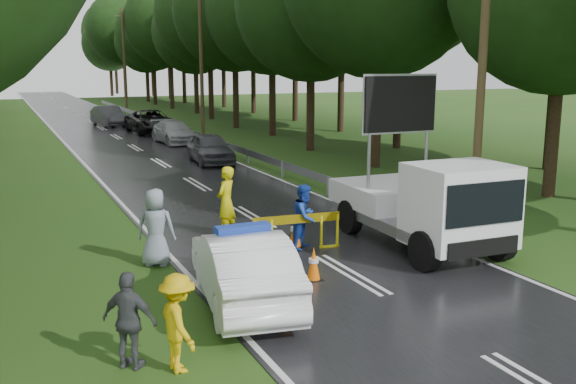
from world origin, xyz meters
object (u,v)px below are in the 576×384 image
civilian (305,217)px  queue_car_second (174,132)px  police_sedan (243,268)px  barrier (297,224)px  queue_car_third (151,122)px  officer (226,202)px  queue_car_fourth (109,116)px  queue_car_first (210,148)px  work_truck (426,204)px

civilian → queue_car_second: 23.12m
police_sedan → barrier: bearing=-122.3°
queue_car_third → officer: bearing=-100.3°
civilian → queue_car_second: size_ratio=0.37×
police_sedan → officer: (1.35, 4.91, 0.24)m
queue_car_second → queue_car_fourth: size_ratio=0.99×
queue_car_fourth → queue_car_first: bearing=-93.9°
officer → police_sedan: bearing=31.9°
barrier → queue_car_fourth: queue_car_fourth is taller
barrier → queue_car_first: (2.50, 14.91, -0.01)m
barrier → queue_car_second: size_ratio=0.51×
work_truck → civilian: (-2.80, 1.30, -0.34)m
officer → queue_car_first: (3.64, 12.81, -0.26)m
queue_car_second → queue_car_third: 6.00m
queue_car_second → police_sedan: bearing=-105.1°
barrier → queue_car_first: 15.12m
police_sedan → work_truck: size_ratio=0.83×
work_truck → officer: bearing=144.5°
queue_car_second → officer: bearing=-104.2°
work_truck → civilian: size_ratio=3.31×
barrier → police_sedan: bearing=-125.2°
police_sedan → queue_car_fourth: bearing=-86.0°
queue_car_fourth → work_truck: bearing=-94.7°
police_sedan → queue_car_second: bearing=-92.4°
barrier → queue_car_first: queue_car_first is taller
queue_car_fourth → barrier: bearing=-99.6°
work_truck → queue_car_second: bearing=92.3°
barrier → queue_car_fourth: 35.47m
queue_car_first → queue_car_third: (0.39, 14.21, 0.07)m
officer → queue_car_first: bearing=-148.6°
queue_car_first → queue_car_second: bearing=91.4°
civilian → queue_car_fourth: size_ratio=0.37×
police_sedan → officer: size_ratio=2.37×
work_truck → queue_car_third: work_truck is taller
officer → barrier: bearing=75.9°
barrier → officer: bearing=125.0°
civilian → queue_car_first: civilian is taller
work_truck → civilian: work_truck is taller
officer → queue_car_second: 21.41m
queue_car_fourth → queue_car_second: bearing=-89.5°
queue_car_first → queue_car_third: size_ratio=0.74×
barrier → queue_car_fourth: size_ratio=0.50×
work_truck → queue_car_third: 30.28m
police_sedan → work_truck: 5.86m
queue_car_third → barrier: bearing=-97.5°
officer → civilian: bearing=83.9°
work_truck → queue_car_third: (-0.22, 30.27, -0.40)m
work_truck → queue_car_fourth: work_truck is taller
officer → queue_car_first: size_ratio=0.47×
barrier → civilian: (0.30, 0.16, 0.12)m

